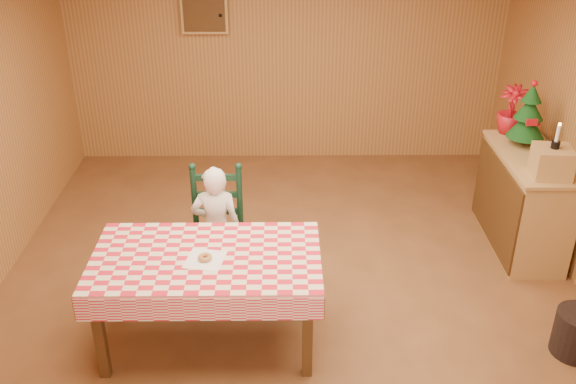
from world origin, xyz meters
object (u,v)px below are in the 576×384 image
object	(u,v)px
shelf_unit	(523,201)
christmas_tree	(528,116)
seated_child	(216,228)
ladder_chair	(217,231)
dining_table	(207,265)
crate	(552,162)

from	to	relation	value
shelf_unit	christmas_tree	bearing A→B (deg)	88.02
seated_child	shelf_unit	world-z (taller)	seated_child
ladder_chair	shelf_unit	size ratio (longest dim) A/B	0.87
ladder_chair	dining_table	bearing A→B (deg)	-90.00
seated_child	dining_table	bearing A→B (deg)	90.00
dining_table	seated_child	size ratio (longest dim) A/B	1.47
seated_child	shelf_unit	xyz separation A→B (m)	(2.78, 0.62, -0.10)
ladder_chair	seated_child	xyz separation A→B (m)	(0.00, -0.06, 0.06)
shelf_unit	crate	size ratio (longest dim) A/B	4.13
ladder_chair	christmas_tree	size ratio (longest dim) A/B	1.74
shelf_unit	crate	world-z (taller)	crate
ladder_chair	seated_child	size ratio (longest dim) A/B	0.96
dining_table	seated_child	xyz separation A→B (m)	(0.00, 0.73, -0.13)
shelf_unit	crate	distance (m)	0.71
shelf_unit	christmas_tree	distance (m)	0.79
dining_table	shelf_unit	xyz separation A→B (m)	(2.78, 1.35, -0.22)
dining_table	crate	distance (m)	2.97
crate	christmas_tree	distance (m)	0.67
shelf_unit	christmas_tree	size ratio (longest dim) A/B	2.00
dining_table	ladder_chair	bearing A→B (deg)	90.00
crate	shelf_unit	bearing A→B (deg)	91.23
dining_table	crate	size ratio (longest dim) A/B	5.52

